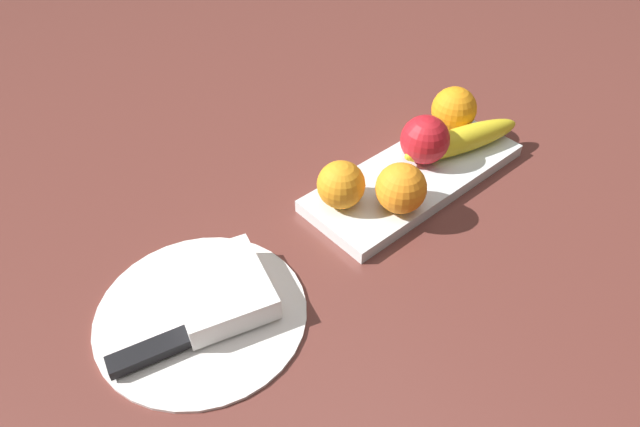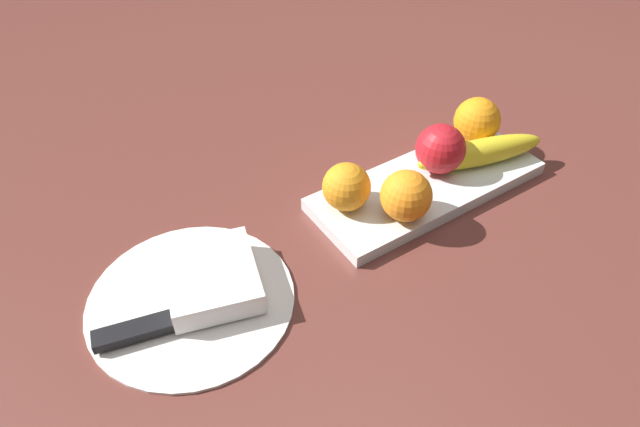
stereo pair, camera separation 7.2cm
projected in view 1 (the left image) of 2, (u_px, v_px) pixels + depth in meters
The scene contains 10 objects.
ground_plane at pixel (400, 197), 0.81m from camera, with size 2.40×2.40×0.00m, color brown.
fruit_tray at pixel (414, 177), 0.83m from camera, with size 0.34×0.13×0.02m, color silver.
apple at pixel (425, 140), 0.82m from camera, with size 0.07×0.07×0.07m, color red.
banana at pixel (464, 141), 0.85m from camera, with size 0.20×0.04×0.04m, color yellow.
orange_near_apple at pixel (341, 185), 0.75m from camera, with size 0.06×0.06×0.06m, color orange.
orange_near_banana at pixel (454, 109), 0.88m from camera, with size 0.07×0.07×0.07m, color orange.
orange_center at pixel (401, 188), 0.75m from camera, with size 0.07×0.07×0.07m, color orange.
dinner_plate at pixel (201, 313), 0.66m from camera, with size 0.24×0.24×0.01m, color white.
folded_napkin at pixel (221, 288), 0.66m from camera, with size 0.10×0.12×0.03m, color white.
knife at pixel (164, 346), 0.62m from camera, with size 0.18×0.06×0.01m.
Camera 1 is at (-0.49, -0.38, 0.54)m, focal length 32.25 mm.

